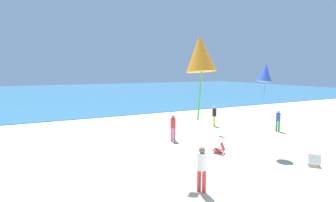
# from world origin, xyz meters

# --- Properties ---
(ground_plane) EXTENTS (120.00, 120.00, 0.00)m
(ground_plane) POSITION_xyz_m (0.00, 10.00, 0.00)
(ground_plane) COLOR beige
(ocean_water) EXTENTS (120.00, 60.00, 0.05)m
(ocean_water) POSITION_xyz_m (0.00, 49.12, 0.03)
(ocean_water) COLOR teal
(ocean_water) RESTS_ON ground_plane
(beach_chair_far_left) EXTENTS (0.78, 0.79, 0.58)m
(beach_chair_far_left) POSITION_xyz_m (1.97, 5.90, 0.25)
(beach_chair_far_left) COLOR #D13D3D
(beach_chair_far_left) RESTS_ON ground_plane
(beach_chair_mid_beach) EXTENTS (0.80, 0.80, 0.61)m
(beach_chair_mid_beach) POSITION_xyz_m (4.57, 2.41, 0.28)
(beach_chair_mid_beach) COLOR white
(beach_chair_mid_beach) RESTS_ON ground_plane
(person_0) EXTENTS (0.44, 0.44, 1.60)m
(person_0) POSITION_xyz_m (5.72, 11.45, 0.93)
(person_0) COLOR yellow
(person_0) RESTS_ON ground_plane
(person_2) EXTENTS (0.43, 0.43, 1.56)m
(person_2) POSITION_xyz_m (8.73, 7.93, 0.90)
(person_2) COLOR green
(person_2) RESTS_ON ground_plane
(person_3) EXTENTS (0.35, 0.35, 1.65)m
(person_3) POSITION_xyz_m (0.83, 9.15, 0.95)
(person_3) COLOR #D8599E
(person_3) RESTS_ON ground_plane
(person_4) EXTENTS (0.47, 0.47, 1.68)m
(person_4) POSITION_xyz_m (-1.40, 2.67, 0.97)
(person_4) COLOR red
(person_4) RESTS_ON ground_plane
(kite_blue) EXTENTS (1.02, 0.90, 1.89)m
(kite_blue) POSITION_xyz_m (4.26, 5.19, 4.27)
(kite_blue) COLOR blue
(kite_orange) EXTENTS (0.59, 0.64, 1.48)m
(kite_orange) POSITION_xyz_m (-4.01, -1.03, 4.66)
(kite_orange) COLOR orange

